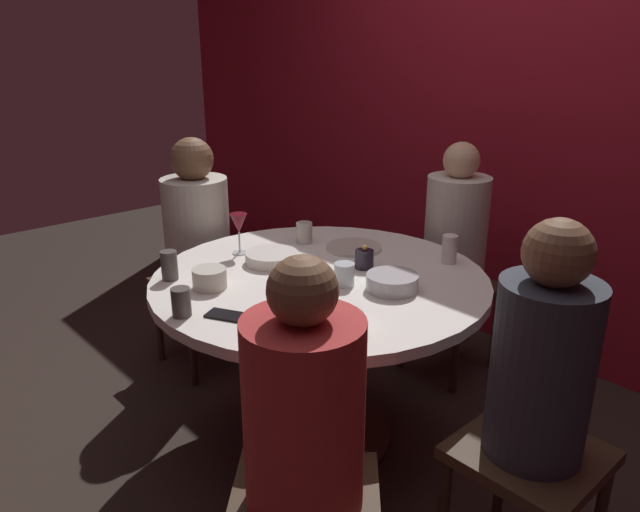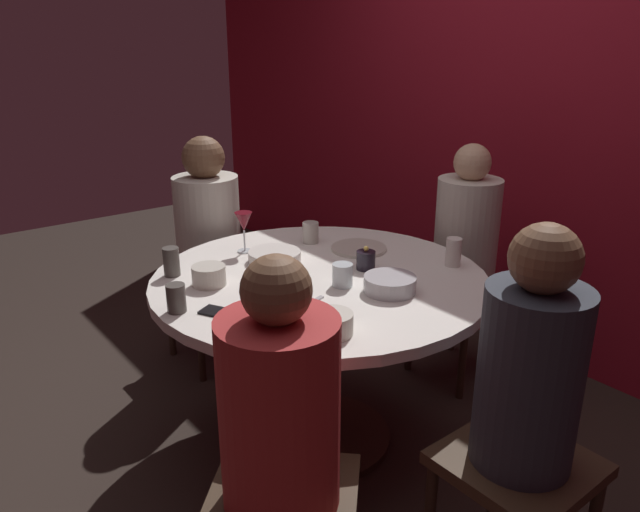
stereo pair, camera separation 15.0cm
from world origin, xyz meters
The scene contains 22 objects.
ground_plane centered at (0.00, 0.00, 0.00)m, with size 8.00×8.00×0.00m, color #2D231E.
back_wall centered at (0.00, 1.43, 1.30)m, with size 6.00×0.10×2.60m, color maroon.
dining_table centered at (0.00, 0.00, 0.59)m, with size 1.31×1.31×0.76m.
seated_diner_left centered at (-0.91, 0.00, 0.73)m, with size 0.40×0.40×1.19m.
seated_diner_back centered at (0.00, 0.89, 0.72)m, with size 0.40×0.40×1.18m.
seated_diner_right centered at (0.93, 0.00, 0.73)m, with size 0.40×0.40×1.19m.
seated_diner_front_right centered at (0.63, -0.63, 0.71)m, with size 0.57×0.57×1.16m.
candle_holder centered at (0.06, 0.19, 0.79)m, with size 0.08×0.08×0.10m.
wine_glass centered at (-0.42, -0.08, 0.88)m, with size 0.08×0.08×0.18m.
dinner_plate centered at (-0.13, 0.32, 0.76)m, with size 0.24×0.24×0.01m, color beige.
cell_phone centered at (0.07, -0.48, 0.76)m, with size 0.07×0.14×0.01m, color black.
bowl_serving_large centered at (0.28, 0.10, 0.78)m, with size 0.19×0.19×0.06m, color #B7B7BC.
bowl_salad_center centered at (-0.24, -0.05, 0.78)m, with size 0.22×0.22×0.05m, color silver.
bowl_small_white centered at (0.41, -0.28, 0.79)m, with size 0.14×0.14×0.07m, color beige.
bowl_sauce_side centered at (-0.18, -0.38, 0.79)m, with size 0.13×0.13×0.07m, color beige.
cup_near_candle centered at (-0.04, -0.58, 0.80)m, with size 0.06×0.06×0.10m, color #4C4742.
cup_by_left_diner centered at (-0.36, -0.45, 0.81)m, with size 0.06×0.06×0.11m, color #4C4742.
cup_by_right_diner centered at (-0.34, 0.22, 0.80)m, with size 0.07×0.07×0.09m, color #B2ADA3.
cup_center_front centered at (0.13, 0.00, 0.80)m, with size 0.08×0.08×0.09m, color silver.
cup_far_edge centered at (0.25, 0.49, 0.81)m, with size 0.06×0.06×0.12m, color silver.
fork_near_plate centered at (-0.01, -0.15, 0.76)m, with size 0.02×0.18×0.01m, color #B7B7BC.
knife_near_plate centered at (0.20, -0.21, 0.76)m, with size 0.02×0.18×0.01m, color #B7B7BC.
Camera 1 is at (1.61, -1.47, 1.62)m, focal length 33.75 mm.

